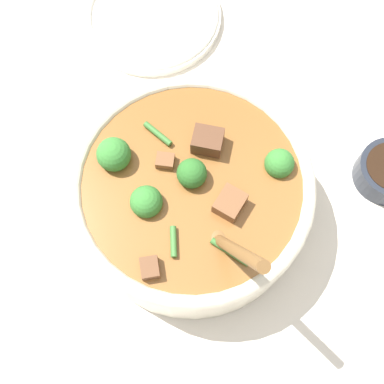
# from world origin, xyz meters

# --- Properties ---
(ground_plane) EXTENTS (4.00, 4.00, 0.00)m
(ground_plane) POSITION_xyz_m (0.00, 0.00, 0.00)
(ground_plane) COLOR silver
(stew_bowl) EXTENTS (0.29, 0.29, 0.24)m
(stew_bowl) POSITION_xyz_m (0.00, -0.00, 0.06)
(stew_bowl) COLOR beige
(stew_bowl) RESTS_ON ground_plane
(empty_plate) EXTENTS (0.21, 0.21, 0.02)m
(empty_plate) POSITION_xyz_m (-0.31, -0.05, 0.01)
(empty_plate) COLOR silver
(empty_plate) RESTS_ON ground_plane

